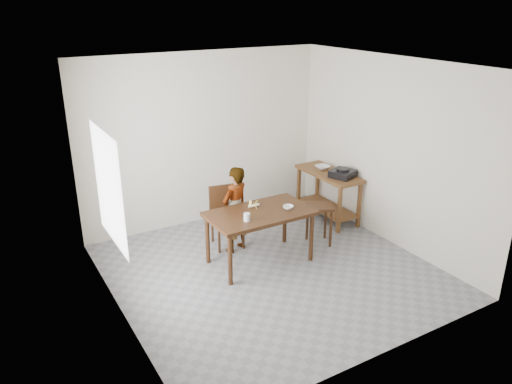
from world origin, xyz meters
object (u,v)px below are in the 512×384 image
stool (319,224)px  dining_table (260,237)px  child (235,210)px  prep_counter (328,195)px  dining_chair (227,218)px

stool → dining_table: bearing=-178.0°
child → stool: (1.16, -0.44, -0.33)m
prep_counter → stool: (-0.68, -0.66, -0.10)m
stool → dining_chair: bearing=152.5°
dining_chair → stool: (1.20, -0.62, -0.14)m
child → stool: size_ratio=2.09×
stool → child: bearing=159.4°
dining_table → child: size_ratio=1.11×
dining_chair → stool: size_ratio=1.46×
dining_table → prep_counter: prep_counter is taller
prep_counter → child: bearing=-173.0°
prep_counter → child: (-1.84, -0.23, 0.23)m
dining_table → dining_chair: bearing=103.1°
dining_table → child: 0.55m
prep_counter → dining_chair: bearing=-178.7°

